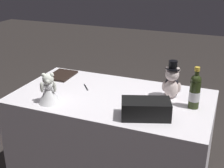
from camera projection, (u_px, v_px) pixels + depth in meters
name	position (u px, v px, depth m)	size (l,w,h in m)	color
reception_table	(112.00, 138.00, 2.51)	(1.54, 0.85, 0.77)	white
teddy_bear_groom	(172.00, 82.00, 2.29)	(0.14, 0.14, 0.30)	silver
teddy_bear_bride	(49.00, 89.00, 2.23)	(0.19, 0.21, 0.23)	white
champagne_bottle	(195.00, 91.00, 2.13)	(0.08, 0.08, 0.31)	#283315
signing_pen	(86.00, 87.00, 2.51)	(0.09, 0.11, 0.01)	black
gift_case_black	(146.00, 109.00, 2.02)	(0.37, 0.27, 0.12)	black
guestbook	(62.00, 75.00, 2.77)	(0.20, 0.28, 0.02)	black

